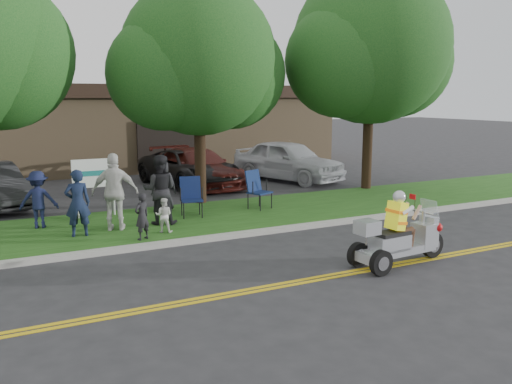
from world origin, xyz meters
name	(u,v)px	position (x,y,z in m)	size (l,w,h in m)	color
ground	(308,271)	(0.00, 0.00, 0.00)	(120.00, 120.00, 0.00)	#28282B
centerline_near	(324,279)	(0.00, -0.58, 0.01)	(60.00, 0.10, 0.01)	gold
centerline_far	(319,277)	(0.00, -0.42, 0.01)	(60.00, 0.10, 0.01)	gold
curb	(242,234)	(0.00, 3.05, 0.06)	(60.00, 0.25, 0.12)	#A8A89E
grass_verge	(210,218)	(0.00, 5.20, 0.06)	(60.00, 4.00, 0.10)	#1D4913
commercial_building	(145,125)	(2.00, 18.98, 2.01)	(18.00, 8.20, 4.00)	#9E7F5B
tree_mid	(200,65)	(0.55, 7.23, 4.43)	(5.88, 4.80, 7.05)	#332114
tree_right	(372,52)	(7.06, 7.03, 5.03)	(6.86, 5.60, 8.07)	#332114
business_sign	(95,176)	(-2.90, 6.60, 1.26)	(1.25, 0.06, 1.75)	silver
trike_scooter	(398,239)	(1.89, -0.51, 0.55)	(2.42, 0.83, 1.58)	black
lawn_chair_a	(191,194)	(-0.47, 5.45, 0.74)	(0.71, 0.73, 1.12)	black
lawn_chair_b	(256,187)	(1.68, 5.57, 0.76)	(0.81, 0.82, 1.16)	black
spectator_adult_left	(78,203)	(-3.71, 4.56, 0.93)	(0.60, 0.39, 1.65)	#141E38
spectator_adult_mid	(160,190)	(-1.55, 4.90, 1.03)	(0.90, 0.70, 1.86)	black
spectator_adult_right	(115,192)	(-2.75, 4.77, 1.09)	(1.16, 0.48, 1.97)	silver
spectator_chair_a	(38,200)	(-4.48, 5.91, 0.85)	(0.96, 0.55, 1.49)	#171D40
spectator_chair_b	(164,186)	(-0.97, 6.41, 0.85)	(0.73, 0.48, 1.50)	black
child_left	(142,216)	(-2.41, 3.53, 0.67)	(0.41, 0.27, 1.13)	black
child_right	(164,215)	(-1.75, 3.96, 0.54)	(0.43, 0.33, 0.88)	silver
parked_car_mid	(190,168)	(1.50, 10.96, 0.71)	(2.37, 5.13, 1.43)	black
parked_car_right	(197,168)	(1.79, 10.87, 0.73)	(2.04, 5.01, 1.45)	#491511
parked_car_far_right	(288,160)	(5.64, 10.45, 0.85)	(2.00, 4.98, 1.70)	#B9BBC1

